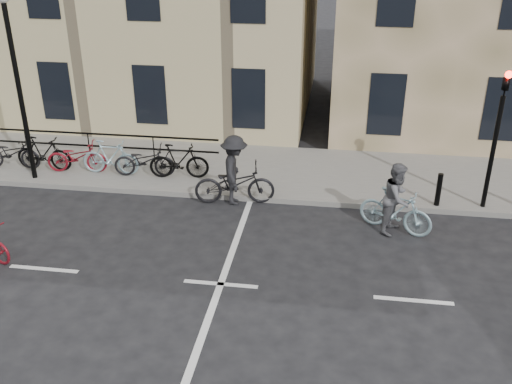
# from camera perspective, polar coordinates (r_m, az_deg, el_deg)

# --- Properties ---
(ground) EXTENTS (120.00, 120.00, 0.00)m
(ground) POSITION_cam_1_polar(r_m,az_deg,el_deg) (12.29, -3.55, -9.18)
(ground) COLOR black
(ground) RESTS_ON ground
(sidewalk) EXTENTS (46.00, 4.00, 0.15)m
(sidewalk) POSITION_cam_1_polar(r_m,az_deg,el_deg) (18.40, -12.04, 2.77)
(sidewalk) COLOR slate
(sidewalk) RESTS_ON ground
(traffic_light) EXTENTS (0.18, 0.30, 3.90)m
(traffic_light) POSITION_cam_1_polar(r_m,az_deg,el_deg) (15.45, 23.07, 6.33)
(traffic_light) COLOR black
(traffic_light) RESTS_ON sidewalk
(lamp_post) EXTENTS (0.36, 0.36, 5.28)m
(lamp_post) POSITION_cam_1_polar(r_m,az_deg,el_deg) (17.10, -22.99, 11.66)
(lamp_post) COLOR black
(lamp_post) RESTS_ON sidewalk
(bollard_east) EXTENTS (0.14, 0.14, 0.90)m
(bollard_east) POSITION_cam_1_polar(r_m,az_deg,el_deg) (15.75, 17.81, 0.23)
(bollard_east) COLOR black
(bollard_east) RESTS_ON sidewalk
(parked_bikes) EXTENTS (7.25, 1.23, 1.05)m
(parked_bikes) POSITION_cam_1_polar(r_m,az_deg,el_deg) (17.71, -16.02, 3.42)
(parked_bikes) COLOR black
(parked_bikes) RESTS_ON sidewalk
(cyclist_grey) EXTENTS (1.91, 1.25, 1.80)m
(cyclist_grey) POSITION_cam_1_polar(r_m,az_deg,el_deg) (14.33, 13.85, -1.22)
(cyclist_grey) COLOR #94B6C2
(cyclist_grey) RESTS_ON ground
(cyclist_dark) EXTENTS (2.26, 1.35, 1.93)m
(cyclist_dark) POSITION_cam_1_polar(r_m,az_deg,el_deg) (15.34, -2.16, 1.48)
(cyclist_dark) COLOR black
(cyclist_dark) RESTS_ON ground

